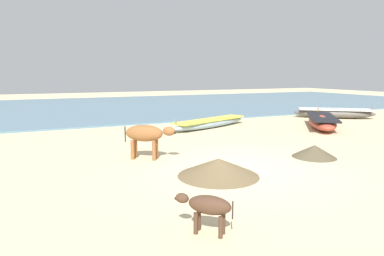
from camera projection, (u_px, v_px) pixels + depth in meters
The scene contains 9 objects.
ground at pixel (240, 168), 8.99m from camera, with size 80.00×80.00×0.00m, color beige.
sea_water at pixel (108, 106), 25.72m from camera, with size 60.00×20.00×0.08m, color slate.
fishing_boat_2 at pixel (334, 113), 19.20m from camera, with size 4.16×3.56×0.74m.
fishing_boat_3 at pixel (210, 123), 15.79m from camera, with size 4.84×2.57×0.60m.
fishing_boat_4 at pixel (322, 121), 15.68m from camera, with size 3.56×3.99×0.76m.
cow_adult_brown at pixel (146, 135), 9.85m from camera, with size 1.42×1.14×1.02m.
calf_near_dark at pixel (207, 206), 5.23m from camera, with size 0.80×0.80×0.63m.
debris_pile_0 at pixel (314, 151), 10.15m from camera, with size 1.32×1.32×0.38m, color brown.
debris_pile_1 at pixel (218, 167), 8.28m from camera, with size 2.03×2.03×0.44m, color brown.
Camera 1 is at (-4.80, -7.38, 2.49)m, focal length 31.38 mm.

